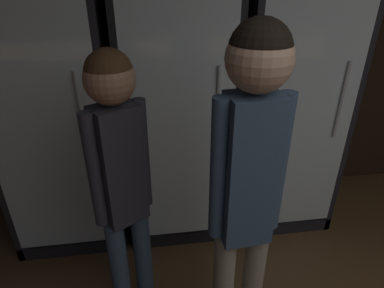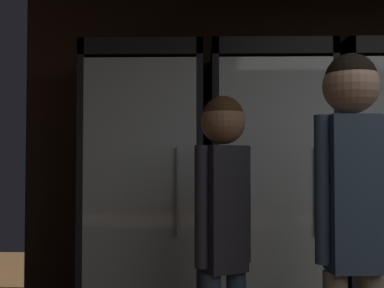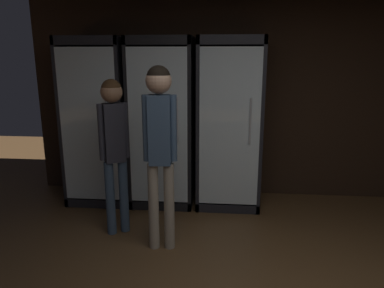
{
  "view_description": "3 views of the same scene",
  "coord_description": "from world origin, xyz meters",
  "px_view_note": "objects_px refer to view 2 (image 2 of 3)",
  "views": [
    {
      "loc": [
        -1.46,
        0.49,
        1.82
      ],
      "look_at": [
        -1.21,
        2.26,
        0.88
      ],
      "focal_mm": 30.79,
      "sensor_mm": 36.0,
      "label": 1
    },
    {
      "loc": [
        -1.7,
        -0.36,
        1.27
      ],
      "look_at": [
        -1.77,
        2.71,
        1.38
      ],
      "focal_mm": 43.17,
      "sensor_mm": 36.0,
      "label": 2
    },
    {
      "loc": [
        -0.53,
        -1.52,
        1.78
      ],
      "look_at": [
        -0.92,
        2.7,
        0.73
      ],
      "focal_mm": 33.21,
      "sensor_mm": 36.0,
      "label": 3
    }
  ],
  "objects_px": {
    "cooler_far_left": "(147,204)",
    "shopper_far": "(223,218)",
    "cooler_left": "(268,205)",
    "shopper_near": "(352,203)"
  },
  "relations": [
    {
      "from": "cooler_left",
      "to": "shopper_near",
      "type": "xyz_separation_m",
      "value": [
        0.17,
        -1.19,
        0.13
      ]
    },
    {
      "from": "shopper_far",
      "to": "cooler_left",
      "type": "bearing_deg",
      "value": 70.22
    },
    {
      "from": "cooler_far_left",
      "to": "shopper_near",
      "type": "relative_size",
      "value": 1.17
    },
    {
      "from": "cooler_far_left",
      "to": "shopper_far",
      "type": "xyz_separation_m",
      "value": [
        0.46,
        -0.93,
        0.03
      ]
    },
    {
      "from": "cooler_left",
      "to": "shopper_near",
      "type": "height_order",
      "value": "cooler_left"
    },
    {
      "from": "shopper_near",
      "to": "cooler_left",
      "type": "bearing_deg",
      "value": 98.18
    },
    {
      "from": "cooler_far_left",
      "to": "cooler_left",
      "type": "xyz_separation_m",
      "value": [
        0.8,
        -0.0,
        -0.0
      ]
    },
    {
      "from": "cooler_far_left",
      "to": "shopper_far",
      "type": "relative_size",
      "value": 1.27
    },
    {
      "from": "cooler_far_left",
      "to": "shopper_near",
      "type": "xyz_separation_m",
      "value": [
        0.97,
        -1.19,
        0.12
      ]
    },
    {
      "from": "shopper_near",
      "to": "shopper_far",
      "type": "xyz_separation_m",
      "value": [
        -0.5,
        0.26,
        -0.1
      ]
    }
  ]
}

